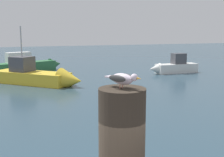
% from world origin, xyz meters
% --- Properties ---
extents(mooring_post, '(0.43, 0.43, 1.13)m').
position_xyz_m(mooring_post, '(0.73, -0.33, 2.23)').
color(mooring_post, '#382D23').
rests_on(mooring_post, harbor_quay).
extents(seagull, '(0.22, 0.37, 0.14)m').
position_xyz_m(seagull, '(0.73, -0.34, 2.88)').
color(seagull, '#C67460').
rests_on(seagull, mooring_post).
extents(boat_white, '(4.09, 1.00, 1.59)m').
position_xyz_m(boat_white, '(12.30, 16.63, 0.49)').
color(boat_white, silver).
rests_on(boat_white, ground_plane).
extents(boat_green, '(5.75, 3.02, 1.69)m').
position_xyz_m(boat_green, '(1.85, 21.41, 0.55)').
color(boat_green, '#2D6B3D').
rests_on(boat_green, ground_plane).
extents(boat_yellow, '(5.40, 5.37, 3.86)m').
position_xyz_m(boat_yellow, '(1.96, 15.41, 0.50)').
color(boat_yellow, yellow).
rests_on(boat_yellow, ground_plane).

